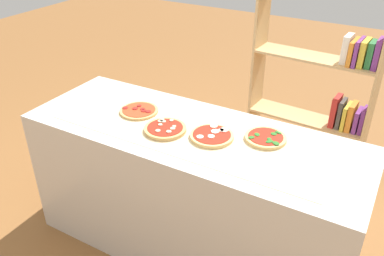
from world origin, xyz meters
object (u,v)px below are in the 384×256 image
Objects in this scene: pizza_mozzarella_2 at (212,136)px; bookshelf at (325,99)px; pizza_mushroom_1 at (165,129)px; pizza_spinach_3 at (266,138)px; pizza_pepperoni_0 at (139,111)px.

pizza_mozzarella_2 is 0.16× the size of bookshelf.
bookshelf is (0.36, 1.18, -0.19)m from pizza_mozzarella_2.
pizza_mushroom_1 is 0.57m from pizza_spinach_3.
bookshelf reaches higher than pizza_mushroom_1.
pizza_mozzarella_2 is (0.53, -0.05, 0.00)m from pizza_pepperoni_0.
bookshelf is at bearing 84.77° from pizza_spinach_3.
pizza_pepperoni_0 is at bearing -174.37° from pizza_spinach_3.
pizza_spinach_3 is (0.53, 0.19, -0.00)m from pizza_mushroom_1.
pizza_pepperoni_0 is at bearing 157.08° from pizza_mushroom_1.
bookshelf reaches higher than pizza_pepperoni_0.
pizza_mushroom_1 is 0.16× the size of bookshelf.
pizza_pepperoni_0 is 0.15× the size of bookshelf.
pizza_mushroom_1 is at bearing -22.92° from pizza_pepperoni_0.
pizza_mushroom_1 reaches higher than pizza_mozzarella_2.
pizza_mushroom_1 is at bearing -160.27° from pizza_spinach_3.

